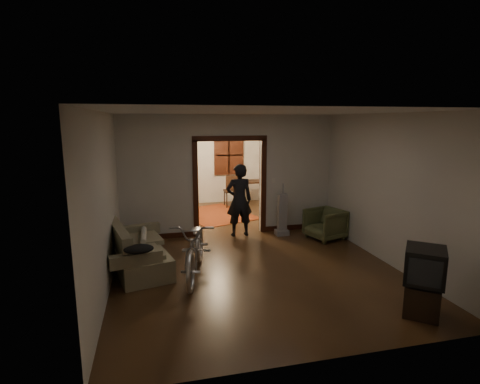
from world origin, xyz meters
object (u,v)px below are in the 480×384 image
object	(u,v)px
locker	(162,179)
sofa	(138,246)
desk	(250,193)
bicycle	(196,247)
armchair	(325,224)
person	(239,200)

from	to	relation	value
locker	sofa	bearing A→B (deg)	-114.24
desk	bicycle	bearing A→B (deg)	-105.01
armchair	desk	xyz separation A→B (m)	(-0.76, 3.77, 0.04)
armchair	locker	distance (m)	5.44
bicycle	locker	size ratio (longest dim) A/B	1.14
person	sofa	bearing A→B (deg)	31.76
armchair	bicycle	bearing A→B (deg)	-83.18
person	locker	distance (m)	3.82
armchair	person	world-z (taller)	person
locker	bicycle	bearing A→B (deg)	-103.27
person	bicycle	bearing A→B (deg)	56.59
bicycle	desk	xyz separation A→B (m)	(2.33, 5.15, -0.14)
sofa	desk	xyz separation A→B (m)	(3.32, 4.60, -0.04)
desk	person	bearing A→B (deg)	-100.02
person	locker	world-z (taller)	locker
person	locker	xyz separation A→B (m)	(-1.64, 3.45, 0.02)
person	locker	size ratio (longest dim) A/B	0.97
bicycle	person	bearing A→B (deg)	72.30
bicycle	person	xyz separation A→B (m)	(1.25, 2.08, 0.32)
sofa	armchair	world-z (taller)	sofa
armchair	desk	size ratio (longest dim) A/B	0.73
sofa	person	size ratio (longest dim) A/B	1.09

